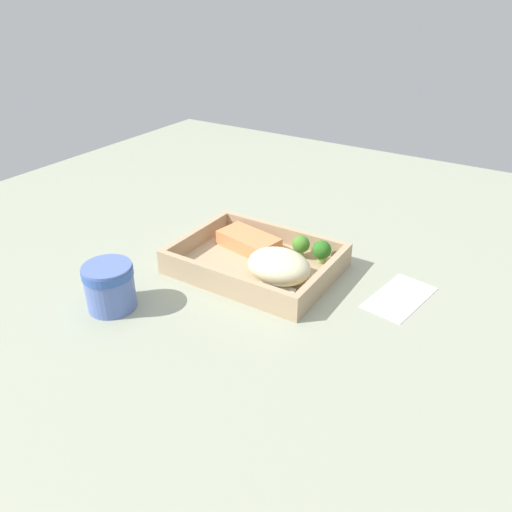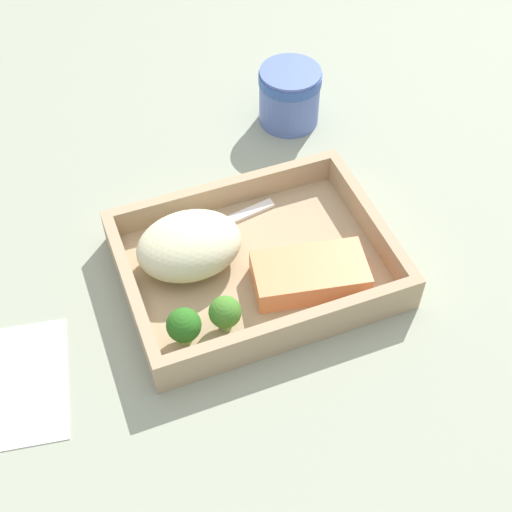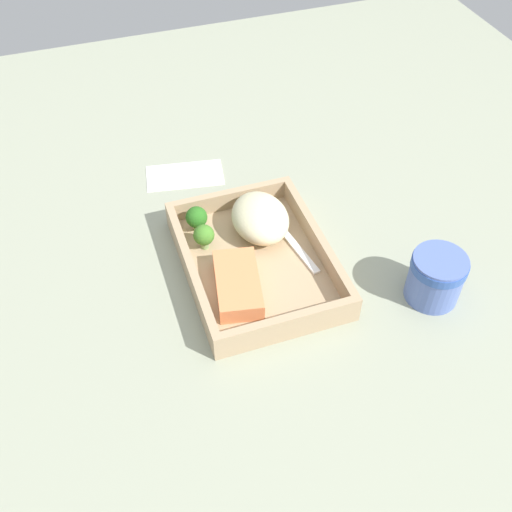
{
  "view_description": "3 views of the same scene",
  "coord_description": "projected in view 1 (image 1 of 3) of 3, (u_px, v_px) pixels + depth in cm",
  "views": [
    {
      "loc": [
        41.42,
        -65.8,
        46.12
      ],
      "look_at": [
        0.0,
        0.0,
        2.7
      ],
      "focal_mm": 35.0,
      "sensor_mm": 36.0,
      "label": 1
    },
    {
      "loc": [
        17.21,
        44.67,
        59.79
      ],
      "look_at": [
        0.0,
        0.0,
        2.7
      ],
      "focal_mm": 50.0,
      "sensor_mm": 36.0,
      "label": 2
    },
    {
      "loc": [
        -57.67,
        19.63,
        66.97
      ],
      "look_at": [
        0.0,
        0.0,
        2.7
      ],
      "focal_mm": 42.0,
      "sensor_mm": 36.0,
      "label": 3
    }
  ],
  "objects": [
    {
      "name": "salmon_fillet",
      "position": [
        249.0,
        241.0,
        0.94
      ],
      "size": [
        12.57,
        8.22,
        2.78
      ],
      "primitive_type": "cube",
      "rotation": [
        0.0,
        0.0,
        -0.19
      ],
      "color": "#EA8550",
      "rests_on": "takeout_tray"
    },
    {
      "name": "paper_cup",
      "position": [
        109.0,
        284.0,
        0.78
      ],
      "size": [
        7.89,
        7.89,
        7.59
      ],
      "color": "#536BB3",
      "rests_on": "ground_plane"
    },
    {
      "name": "fork",
      "position": [
        255.0,
        284.0,
        0.83
      ],
      "size": [
        15.86,
        4.24,
        0.44
      ],
      "color": "white",
      "rests_on": "takeout_tray"
    },
    {
      "name": "receipt_slip",
      "position": [
        400.0,
        297.0,
        0.82
      ],
      "size": [
        9.35,
        14.44,
        0.24
      ],
      "primitive_type": "cube",
      "rotation": [
        0.0,
        0.0,
        -0.17
      ],
      "color": "white",
      "rests_on": "ground_plane"
    },
    {
      "name": "broccoli_floret_2",
      "position": [
        322.0,
        251.0,
        0.89
      ],
      "size": [
        3.4,
        3.4,
        4.33
      ],
      "color": "#87A85C",
      "rests_on": "takeout_tray"
    },
    {
      "name": "broccoli_floret_1",
      "position": [
        301.0,
        245.0,
        0.91
      ],
      "size": [
        3.22,
        3.22,
        4.23
      ],
      "color": "#7B9A5D",
      "rests_on": "takeout_tray"
    },
    {
      "name": "mashed_potatoes",
      "position": [
        279.0,
        266.0,
        0.83
      ],
      "size": [
        11.13,
        8.65,
        5.54
      ],
      "primitive_type": "ellipsoid",
      "color": "beige",
      "rests_on": "takeout_tray"
    },
    {
      "name": "ground_plane",
      "position": [
        256.0,
        274.0,
        0.91
      ],
      "size": [
        160.0,
        160.0,
        2.0
      ],
      "primitive_type": "cube",
      "color": "gray"
    },
    {
      "name": "tray_rim",
      "position": [
        256.0,
        255.0,
        0.89
      ],
      "size": [
        27.92,
        20.95,
        3.24
      ],
      "color": "tan",
      "rests_on": "takeout_tray"
    },
    {
      "name": "takeout_tray",
      "position": [
        256.0,
        266.0,
        0.9
      ],
      "size": [
        27.92,
        20.95,
        1.2
      ],
      "primitive_type": "cube",
      "color": "tan",
      "rests_on": "ground_plane"
    }
  ]
}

